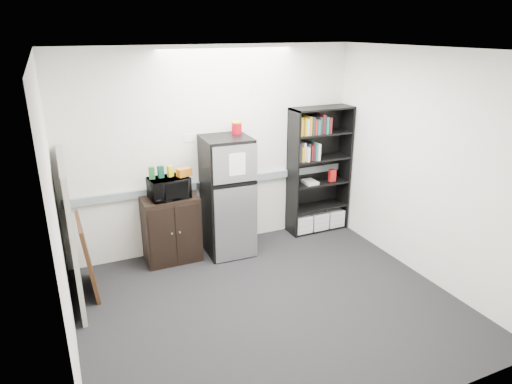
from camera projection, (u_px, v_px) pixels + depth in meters
floor at (271, 306)px, 5.03m from camera, size 4.00×4.00×0.00m
wall_back at (215, 150)px, 6.07m from camera, size 4.00×0.02×2.70m
wall_right at (425, 167)px, 5.34m from camera, size 0.02×3.50×2.70m
wall_left at (57, 224)px, 3.80m from camera, size 0.02×3.50×2.70m
ceiling at (274, 50)px, 4.11m from camera, size 4.00×3.50×0.02m
electrical_raceway at (216, 183)px, 6.20m from camera, size 3.92×0.05×0.10m
wall_note at (188, 138)px, 5.87m from camera, size 0.14×0.00×0.10m
bookshelf at (319, 171)px, 6.65m from camera, size 0.90×0.34×1.85m
cubicle_partition at (71, 231)px, 4.95m from camera, size 0.06×1.30×1.62m
cabinet at (171, 229)px, 5.90m from camera, size 0.70×0.47×0.87m
microwave at (169, 188)px, 5.69m from camera, size 0.52×0.38×0.27m
snack_box_a at (152, 173)px, 5.58m from camera, size 0.07×0.06×0.15m
snack_box_b at (161, 172)px, 5.62m from camera, size 0.08×0.06×0.15m
snack_box_c at (170, 171)px, 5.67m from camera, size 0.08×0.07×0.14m
snack_bag at (184, 172)px, 5.69m from camera, size 0.20×0.15×0.10m
refrigerator at (228, 197)px, 6.00m from camera, size 0.62×0.65×1.59m
coffee_can at (237, 127)px, 5.88m from camera, size 0.13×0.13×0.18m
framed_poster at (88, 256)px, 5.18m from camera, size 0.13×0.70×0.89m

